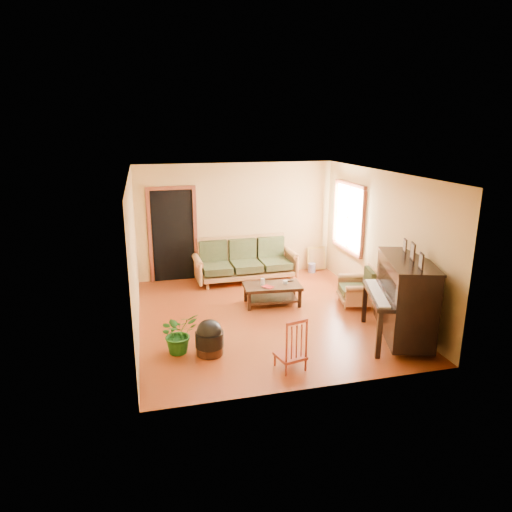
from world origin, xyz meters
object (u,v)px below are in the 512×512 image
object	(u,v)px
sofa	(246,260)
potted_plant	(179,333)
red_chair	(290,343)
ceramic_crock	(312,268)
footstool	(210,341)
armchair	(356,286)
piano	(405,300)
coffee_table	(272,294)

from	to	relation	value
sofa	potted_plant	bearing A→B (deg)	-121.34
red_chair	ceramic_crock	xyz separation A→B (m)	(1.91, 4.18, -0.29)
sofa	red_chair	xyz separation A→B (m)	(-0.24, -3.94, -0.08)
footstool	potted_plant	bearing A→B (deg)	159.64
sofa	armchair	bearing A→B (deg)	-48.64
piano	footstool	distance (m)	3.17
armchair	potted_plant	distance (m)	3.71
red_chair	piano	bearing A→B (deg)	-0.81
sofa	red_chair	world-z (taller)	sofa
footstool	red_chair	size ratio (longest dim) A/B	0.54
red_chair	potted_plant	distance (m)	1.75
red_chair	coffee_table	bearing A→B (deg)	67.07
footstool	piano	bearing A→B (deg)	-4.84
piano	potted_plant	distance (m)	3.62
sofa	coffee_table	size ratio (longest dim) A/B	2.04
armchair	potted_plant	xyz separation A→B (m)	(-3.53, -1.15, -0.06)
coffee_table	potted_plant	distance (m)	2.49
sofa	armchair	xyz separation A→B (m)	(1.78, -1.91, -0.10)
piano	potted_plant	size ratio (longest dim) A/B	2.41
coffee_table	ceramic_crock	world-z (taller)	coffee_table
ceramic_crock	armchair	bearing A→B (deg)	-87.18
red_chair	ceramic_crock	world-z (taller)	red_chair
piano	ceramic_crock	bearing A→B (deg)	110.24
coffee_table	sofa	bearing A→B (deg)	97.15
sofa	potted_plant	distance (m)	3.53
potted_plant	ceramic_crock	bearing A→B (deg)	43.93
sofa	piano	distance (m)	3.95
piano	armchair	bearing A→B (deg)	109.69
coffee_table	red_chair	bearing A→B (deg)	-99.89
armchair	piano	distance (m)	1.62
armchair	footstool	xyz separation A→B (m)	(-3.08, -1.32, -0.18)
potted_plant	armchair	bearing A→B (deg)	18.13
armchair	piano	xyz separation A→B (m)	(0.05, -1.59, 0.30)
sofa	piano	xyz separation A→B (m)	(1.83, -3.49, 0.20)
ceramic_crock	coffee_table	bearing A→B (deg)	-130.51
red_chair	ceramic_crock	size ratio (longest dim) A/B	3.62
footstool	potted_plant	world-z (taller)	potted_plant
red_chair	potted_plant	bearing A→B (deg)	136.76
piano	sofa	bearing A→B (deg)	135.45
sofa	piano	bearing A→B (deg)	-63.99
footstool	ceramic_crock	world-z (taller)	footstool
footstool	red_chair	bearing A→B (deg)	-33.88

